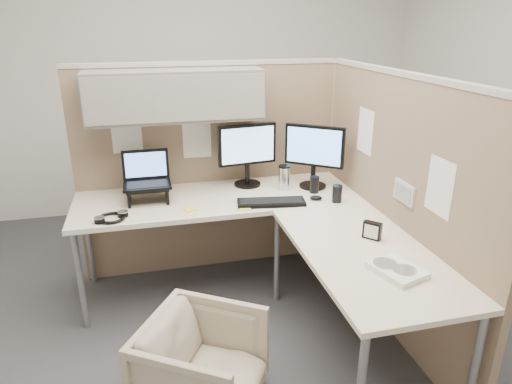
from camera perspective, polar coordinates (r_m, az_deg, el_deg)
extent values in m
plane|color=#343438|center=(3.16, -0.70, -16.37)|extent=(4.50, 4.50, 0.00)
cube|color=#8B725B|center=(3.56, -5.65, 2.56)|extent=(2.00, 0.05, 1.60)
cube|color=#A8A399|center=(3.40, -6.15, 15.73)|extent=(2.00, 0.06, 0.03)
cube|color=slate|center=(3.25, -10.10, 11.84)|extent=(1.20, 0.34, 0.34)
cube|color=gray|center=(3.07, -9.84, 11.38)|extent=(1.18, 0.01, 0.30)
plane|color=white|center=(3.41, -15.88, 7.17)|extent=(0.26, 0.00, 0.26)
plane|color=white|center=(3.45, -7.40, 6.72)|extent=(0.26, 0.00, 0.26)
cube|color=#8B725B|center=(2.98, 16.77, -1.90)|extent=(0.05, 2.00, 1.60)
cube|color=#A8A399|center=(2.79, 18.52, 13.77)|extent=(0.06, 2.00, 0.03)
cube|color=#A8A399|center=(3.82, 9.36, 3.66)|extent=(0.06, 0.06, 1.60)
cube|color=silver|center=(2.80, 18.12, -0.06)|extent=(0.02, 0.20, 0.12)
cube|color=gray|center=(2.79, 17.87, -0.08)|extent=(0.00, 0.16, 0.09)
plane|color=white|center=(3.19, 13.51, 7.40)|extent=(0.00, 0.26, 0.26)
plane|color=white|center=(2.52, 21.98, 0.58)|extent=(0.00, 0.26, 0.26)
cube|color=beige|center=(3.25, -4.64, -0.79)|extent=(2.00, 0.68, 0.03)
cube|color=beige|center=(2.58, 13.41, -7.33)|extent=(0.68, 1.30, 0.03)
cube|color=white|center=(2.94, -3.55, -3.12)|extent=(2.00, 0.02, 0.03)
cylinder|color=gray|center=(3.15, -21.09, -10.33)|extent=(0.04, 0.04, 0.70)
cylinder|color=gray|center=(3.66, -20.16, -5.75)|extent=(0.04, 0.04, 0.70)
cylinder|color=gray|center=(2.52, 25.54, -19.77)|extent=(0.04, 0.04, 0.70)
cylinder|color=gray|center=(3.22, 2.62, -8.12)|extent=(0.04, 0.04, 0.70)
imported|color=#BAAE93|center=(2.47, -6.73, -20.40)|extent=(0.73, 0.74, 0.57)
cylinder|color=black|center=(3.46, -1.08, 1.01)|extent=(0.20, 0.20, 0.02)
cylinder|color=black|center=(3.43, -1.09, 2.32)|extent=(0.04, 0.04, 0.15)
cube|color=black|center=(3.37, -1.12, 5.96)|extent=(0.44, 0.09, 0.30)
cube|color=#91C8FB|center=(3.35, -1.00, 5.87)|extent=(0.40, 0.05, 0.26)
cylinder|color=black|center=(3.45, 7.09, 0.79)|extent=(0.20, 0.20, 0.02)
cylinder|color=black|center=(3.42, 7.15, 2.10)|extent=(0.04, 0.04, 0.15)
cube|color=black|center=(3.36, 7.32, 5.74)|extent=(0.37, 0.29, 0.30)
cube|color=#5DACFC|center=(3.34, 7.22, 5.66)|extent=(0.32, 0.25, 0.26)
cube|color=black|center=(3.19, -13.40, 0.60)|extent=(0.28, 0.22, 0.01)
cube|color=black|center=(3.21, -15.57, -0.41)|extent=(0.02, 0.21, 0.11)
cube|color=black|center=(3.21, -11.09, -0.03)|extent=(0.02, 0.21, 0.11)
cube|color=black|center=(3.19, -13.43, 0.86)|extent=(0.32, 0.22, 0.02)
cube|color=black|center=(3.28, -13.64, 3.42)|extent=(0.32, 0.05, 0.20)
cube|color=#598CF2|center=(3.28, -13.63, 3.35)|extent=(0.28, 0.04, 0.17)
cube|color=black|center=(3.10, 1.91, -1.30)|extent=(0.48, 0.22, 0.02)
ellipsoid|color=black|center=(3.19, 7.51, -0.72)|extent=(0.10, 0.08, 0.03)
cylinder|color=silver|center=(3.35, 3.51, 1.74)|extent=(0.08, 0.08, 0.17)
cylinder|color=black|center=(3.32, 3.55, 3.21)|extent=(0.09, 0.09, 0.01)
cylinder|color=black|center=(3.16, 10.10, -0.23)|extent=(0.07, 0.07, 0.12)
cylinder|color=black|center=(3.32, 7.30, 0.94)|extent=(0.07, 0.07, 0.12)
cube|color=yellow|center=(3.02, -1.43, -2.06)|extent=(0.08, 0.08, 0.01)
cube|color=yellow|center=(3.04, -8.18, -2.15)|extent=(0.09, 0.09, 0.01)
torus|color=black|center=(3.00, -17.61, -3.10)|extent=(0.23, 0.23, 0.02)
cylinder|color=black|center=(2.97, -18.97, -3.34)|extent=(0.06, 0.06, 0.03)
cylinder|color=black|center=(3.02, -16.30, -2.65)|extent=(0.06, 0.06, 0.03)
cube|color=white|center=(2.39, 17.23, -9.30)|extent=(0.26, 0.30, 0.03)
cylinder|color=silver|center=(2.37, 18.06, -9.23)|extent=(0.12, 0.12, 0.00)
cylinder|color=silver|center=(2.40, 15.84, -8.53)|extent=(0.12, 0.12, 0.00)
cube|color=black|center=(2.68, 14.32, -4.68)|extent=(0.10, 0.10, 0.10)
cube|color=white|center=(2.67, 14.19, -4.82)|extent=(0.06, 0.06, 0.08)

